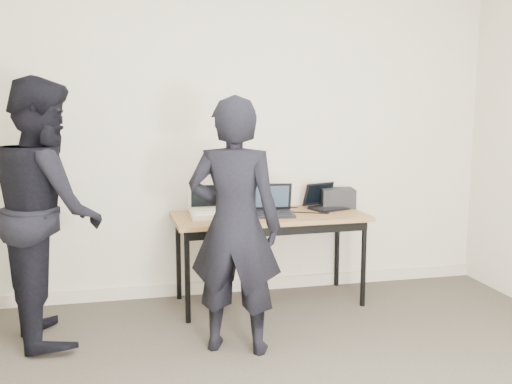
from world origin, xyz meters
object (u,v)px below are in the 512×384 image
object	(u,v)px
person_typist	(235,226)
person_observer	(47,210)
laptop_right	(325,203)
laptop_beige	(210,210)
leather_satchel	(242,195)
equipment_box	(337,198)
desk	(270,222)
laptop_center	(274,208)

from	to	relation	value
person_typist	person_observer	bearing A→B (deg)	-0.94
laptop_right	laptop_beige	bearing A→B (deg)	166.38
laptop_right	person_observer	world-z (taller)	person_observer
laptop_beige	leather_satchel	xyz separation A→B (m)	(0.29, 0.20, 0.08)
equipment_box	person_typist	bearing A→B (deg)	-136.96
laptop_beige	leather_satchel	size ratio (longest dim) A/B	0.82
laptop_right	leather_satchel	xyz separation A→B (m)	(-0.68, 0.08, 0.08)
desk	laptop_center	bearing A→B (deg)	-26.30
laptop_beige	equipment_box	distance (m)	1.11
person_typist	equipment_box	bearing A→B (deg)	-115.07
laptop_center	equipment_box	bearing A→B (deg)	25.99
desk	person_observer	distance (m)	1.65
equipment_box	person_typist	world-z (taller)	person_typist
laptop_center	laptop_right	bearing A→B (deg)	25.60
laptop_center	leather_satchel	size ratio (longest dim) A/B	0.90
laptop_right	leather_satchel	size ratio (longest dim) A/B	0.94
desk	person_typist	world-z (taller)	person_typist
laptop_center	equipment_box	size ratio (longest dim) A/B	1.26
person_typist	person_observer	size ratio (longest dim) A/B	0.93
laptop_right	person_observer	distance (m)	2.16
laptop_beige	person_typist	world-z (taller)	person_typist
desk	laptop_beige	distance (m)	0.48
equipment_box	person_observer	xyz separation A→B (m)	(-2.24, -0.49, 0.08)
desk	laptop_right	world-z (taller)	laptop_right
laptop_beige	laptop_right	xyz separation A→B (m)	(0.97, 0.11, -0.00)
leather_satchel	laptop_center	bearing A→B (deg)	-56.96
leather_satchel	person_typist	world-z (taller)	person_typist
leather_satchel	person_observer	bearing A→B (deg)	-167.41
laptop_beige	desk	bearing A→B (deg)	-4.55
desk	equipment_box	size ratio (longest dim) A/B	5.60
laptop_center	laptop_right	world-z (taller)	laptop_center
laptop_center	person_typist	size ratio (longest dim) A/B	0.21
laptop_beige	person_observer	size ratio (longest dim) A/B	0.18
person_observer	person_typist	bearing A→B (deg)	-127.71
laptop_center	person_observer	distance (m)	1.66
laptop_beige	person_typist	xyz separation A→B (m)	(0.04, -0.83, 0.05)
desk	laptop_center	xyz separation A→B (m)	(0.03, -0.01, 0.11)
laptop_center	person_typist	xyz separation A→B (m)	(-0.45, -0.78, 0.04)
equipment_box	laptop_beige	bearing A→B (deg)	-171.69
laptop_beige	laptop_center	size ratio (longest dim) A/B	0.91
leather_satchel	laptop_right	bearing A→B (deg)	-14.46
laptop_right	equipment_box	distance (m)	0.14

